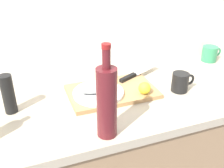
{
  "coord_description": "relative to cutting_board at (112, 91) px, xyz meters",
  "views": [
    {
      "loc": [
        -0.45,
        -0.98,
        1.52
      ],
      "look_at": [
        -0.07,
        0.05,
        0.95
      ],
      "focal_mm": 42.1,
      "sensor_mm": 36.0,
      "label": 1
    }
  ],
  "objects": [
    {
      "name": "back_wall",
      "position": [
        0.07,
        0.28,
        0.34
      ],
      "size": [
        3.2,
        0.05,
        2.5
      ],
      "primitive_type": "cube",
      "color": "white",
      "rests_on": "ground_plane"
    },
    {
      "name": "fish_fillet",
      "position": [
        -0.07,
        -0.02,
        0.04
      ],
      "size": [
        0.18,
        0.07,
        0.04
      ],
      "primitive_type": "ellipsoid",
      "color": "#999E99",
      "rests_on": "white_plate"
    },
    {
      "name": "cutting_board",
      "position": [
        0.0,
        0.0,
        0.0
      ],
      "size": [
        0.41,
        0.26,
        0.02
      ],
      "primitive_type": "cube",
      "color": "tan",
      "rests_on": "kitchen_counter"
    },
    {
      "name": "kitchen_counter",
      "position": [
        0.07,
        -0.05,
        -0.46
      ],
      "size": [
        2.0,
        0.6,
        0.9
      ],
      "color": "#9E7A56",
      "rests_on": "ground_plane"
    },
    {
      "name": "pepper_mill",
      "position": [
        -0.46,
        0.0,
        0.08
      ],
      "size": [
        0.05,
        0.05,
        0.17
      ],
      "primitive_type": "cylinder",
      "color": "black",
      "rests_on": "kitchen_counter"
    },
    {
      "name": "wine_bottle",
      "position": [
        -0.13,
        -0.28,
        0.13
      ],
      "size": [
        0.07,
        0.07,
        0.36
      ],
      "color": "#59191E",
      "rests_on": "kitchen_counter"
    },
    {
      "name": "chef_knife",
      "position": [
        0.16,
        0.1,
        0.02
      ],
      "size": [
        0.27,
        0.15,
        0.02
      ],
      "rotation": [
        0.0,
        0.0,
        0.44
      ],
      "color": "silver",
      "rests_on": "cutting_board"
    },
    {
      "name": "coffee_mug_0",
      "position": [
        0.7,
        0.17,
        0.04
      ],
      "size": [
        0.13,
        0.09,
        0.09
      ],
      "color": "#338C59",
      "rests_on": "kitchen_counter"
    },
    {
      "name": "coffee_mug_1",
      "position": [
        0.32,
        -0.09,
        0.04
      ],
      "size": [
        0.12,
        0.08,
        0.09
      ],
      "color": "black",
      "rests_on": "kitchen_counter"
    },
    {
      "name": "white_plate",
      "position": [
        -0.07,
        -0.02,
        0.02
      ],
      "size": [
        0.23,
        0.23,
        0.01
      ],
      "primitive_type": "cylinder",
      "color": "white",
      "rests_on": "cutting_board"
    },
    {
      "name": "lemon_0",
      "position": [
        0.13,
        -0.09,
        0.04
      ],
      "size": [
        0.06,
        0.06,
        0.06
      ],
      "primitive_type": "sphere",
      "color": "yellow",
      "rests_on": "cutting_board"
    }
  ]
}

